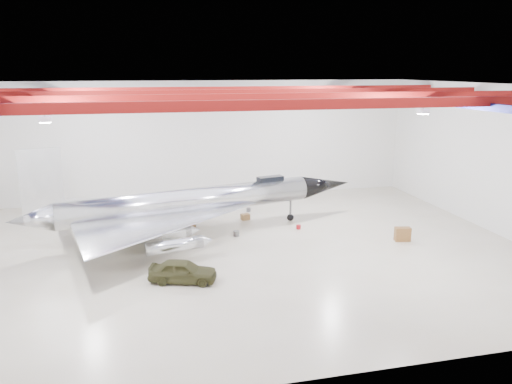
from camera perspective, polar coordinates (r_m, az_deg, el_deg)
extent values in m
plane|color=#B7AA91|center=(34.17, -2.82, -6.73)|extent=(40.00, 40.00, 0.00)
plane|color=silver|center=(47.27, -6.24, 5.88)|extent=(40.00, 0.00, 40.00)
plane|color=silver|center=(41.15, 25.67, 3.40)|extent=(0.00, 30.00, 30.00)
plane|color=#0A0F38|center=(32.00, -3.06, 12.04)|extent=(40.00, 40.00, 0.00)
cube|color=maroon|center=(23.24, 0.99, 9.90)|extent=(39.50, 0.25, 0.50)
cube|color=maroon|center=(29.08, -1.97, 10.69)|extent=(39.50, 0.25, 0.50)
cube|color=maroon|center=(34.98, -3.94, 11.20)|extent=(39.50, 0.25, 0.50)
cube|color=maroon|center=(40.90, -5.35, 11.56)|extent=(39.50, 0.25, 0.50)
cube|color=#0D1052|center=(32.15, -24.87, 9.20)|extent=(0.25, 29.50, 0.40)
cube|color=#0D1052|center=(36.16, 16.34, 10.30)|extent=(0.25, 29.50, 0.40)
cube|color=silver|center=(25.93, -22.96, 7.68)|extent=(0.55, 0.55, 0.25)
cube|color=silver|center=(30.01, 18.56, 8.75)|extent=(0.55, 0.55, 0.25)
cube|color=silver|center=(37.79, -20.06, 9.54)|extent=(0.55, 0.55, 0.25)
cube|color=silver|center=(40.70, 9.62, 10.43)|extent=(0.55, 0.55, 0.25)
cylinder|color=silver|center=(36.79, -7.50, -1.02)|extent=(18.74, 5.93, 1.88)
cone|color=black|center=(41.84, 7.92, 0.78)|extent=(4.99, 2.86, 1.88)
cone|color=silver|center=(35.08, -24.48, -2.92)|extent=(3.16, 2.45, 1.88)
cube|color=silver|center=(34.53, -23.33, 1.13)|extent=(2.59, 0.68, 4.23)
cube|color=black|center=(39.04, 1.64, 1.45)|extent=(2.18, 1.18, 0.47)
cylinder|color=silver|center=(31.66, -9.29, -6.06)|extent=(3.67, 1.60, 0.85)
cylinder|color=silver|center=(33.80, -10.45, -4.81)|extent=(3.67, 1.60, 0.85)
cylinder|color=silver|center=(39.03, -12.69, -2.38)|extent=(3.67, 1.60, 0.85)
cylinder|color=silver|center=(41.25, -13.45, -1.55)|extent=(3.67, 1.60, 0.85)
cylinder|color=#59595B|center=(40.60, 3.96, -2.12)|extent=(0.17, 0.17, 1.69)
cylinder|color=black|center=(40.76, 3.95, -2.91)|extent=(0.56, 0.32, 0.53)
cylinder|color=#59595B|center=(34.17, -12.15, -5.52)|extent=(0.17, 0.17, 1.69)
cylinder|color=black|center=(34.37, -12.10, -6.44)|extent=(0.56, 0.32, 0.53)
cylinder|color=#59595B|center=(38.54, -13.85, -3.39)|extent=(0.17, 0.17, 1.69)
cylinder|color=black|center=(38.71, -13.80, -4.21)|extent=(0.56, 0.32, 0.53)
imported|color=#36351B|center=(29.47, -8.37, -8.93)|extent=(4.21, 2.67, 1.33)
cube|color=brown|center=(37.37, 16.40, -4.65)|extent=(1.19, 0.76, 1.01)
cube|color=olive|center=(36.73, -11.15, -5.20)|extent=(0.50, 0.40, 0.34)
cube|color=maroon|center=(40.38, -8.01, -3.37)|extent=(0.43, 0.36, 0.27)
cylinder|color=#59595B|center=(37.00, -2.27, -4.75)|extent=(0.57, 0.57, 0.40)
cube|color=olive|center=(40.93, -1.24, -2.85)|extent=(0.77, 0.67, 0.47)
cube|color=#59595B|center=(42.04, -17.46, -3.19)|extent=(0.40, 0.33, 0.28)
cylinder|color=maroon|center=(38.72, 4.88, -4.00)|extent=(0.44, 0.44, 0.32)
cube|color=olive|center=(38.64, -7.35, -4.03)|extent=(0.63, 0.53, 0.42)
cylinder|color=#59595B|center=(43.22, -0.86, -2.03)|extent=(0.50, 0.50, 0.34)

